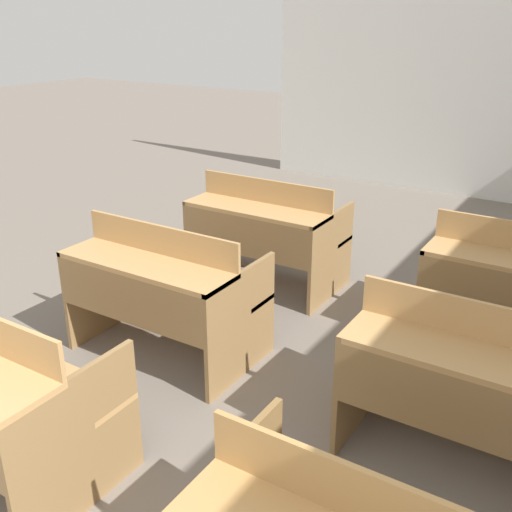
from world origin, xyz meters
TOP-DOWN VIEW (x-y plane):
  - bench_second_left at (-1.10, 2.83)m, footprint 1.14×0.71m
  - bench_second_right at (0.79, 2.80)m, footprint 1.14×0.71m
  - bench_third_left at (-1.11, 4.07)m, footprint 1.14×0.71m

SIDE VIEW (x-z plane):
  - bench_second_left at x=-1.10m, z-range 0.02..0.89m
  - bench_second_right at x=0.79m, z-range 0.02..0.89m
  - bench_third_left at x=-1.11m, z-range 0.02..0.89m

